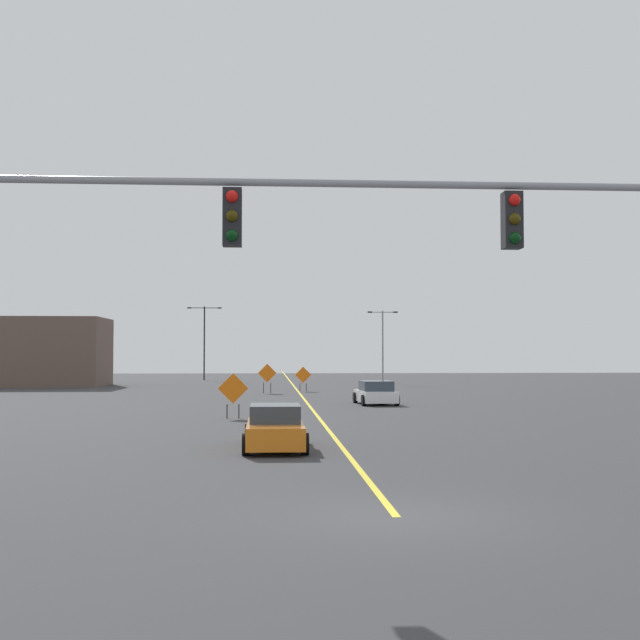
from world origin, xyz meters
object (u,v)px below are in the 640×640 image
construction_sign_median_far (267,374)px  traffic_signal_assembly (249,240)px  car_orange_distant (275,429)px  street_lamp_near_right (204,336)px  construction_sign_left_shoulder (233,390)px  car_white_passing (376,393)px  construction_sign_left_lane (303,376)px  street_lamp_far_left (383,340)px

construction_sign_median_far → traffic_signal_assembly: bearing=-90.3°
construction_sign_median_far → car_orange_distant: 35.13m
construction_sign_median_far → car_orange_distant: size_ratio=0.49×
street_lamp_near_right → construction_sign_left_shoulder: street_lamp_near_right is taller
street_lamp_near_right → car_white_passing: (13.39, -44.09, -4.25)m
traffic_signal_assembly → construction_sign_left_lane: bearing=86.4°
construction_sign_left_shoulder → construction_sign_left_lane: bearing=80.6°
street_lamp_far_left → street_lamp_near_right: bearing=148.8°
car_orange_distant → construction_sign_left_lane: bearing=86.2°
street_lamp_far_left → car_orange_distant: size_ratio=1.62×
construction_sign_left_lane → construction_sign_left_shoulder: 26.57m
construction_sign_left_lane → car_orange_distant: bearing=-93.8°
street_lamp_near_right → construction_sign_median_far: street_lamp_near_right is taller
construction_sign_median_far → car_white_passing: 14.94m
street_lamp_near_right → construction_sign_median_far: size_ratio=3.73×
car_white_passing → car_orange_distant: car_white_passing is taller
street_lamp_far_left → construction_sign_median_far: 22.68m
traffic_signal_assembly → car_orange_distant: (0.56, 10.69, -4.37)m
traffic_signal_assembly → car_white_passing: (6.59, 32.29, -4.35)m
street_lamp_far_left → car_orange_distant: (-11.11, -54.50, -3.68)m
traffic_signal_assembly → street_lamp_near_right: (-6.80, 76.38, -0.11)m
traffic_signal_assembly → car_white_passing: 33.24m
street_lamp_near_right → construction_sign_left_lane: street_lamp_near_right is taller
construction_sign_median_far → construction_sign_left_shoulder: construction_sign_median_far is taller
construction_sign_median_far → construction_sign_left_shoulder: (-1.52, -23.16, -0.12)m
construction_sign_left_lane → car_orange_distant: size_ratio=0.43×
car_orange_distant → street_lamp_near_right: bearing=96.4°
street_lamp_near_right → construction_sign_left_shoulder: 54.14m
street_lamp_far_left → construction_sign_left_lane: 18.71m
street_lamp_near_right → construction_sign_left_lane: (9.87, -27.52, -3.68)m
construction_sign_left_shoulder → car_white_passing: construction_sign_left_shoulder is taller
construction_sign_left_shoulder → car_orange_distant: construction_sign_left_shoulder is taller
construction_sign_left_shoulder → car_white_passing: size_ratio=0.49×
street_lamp_far_left → construction_sign_left_shoulder: size_ratio=3.51×
traffic_signal_assembly → construction_sign_left_shoulder: 22.98m
construction_sign_left_lane → street_lamp_near_right: bearing=109.7°
street_lamp_near_right → traffic_signal_assembly: bearing=-84.9°
traffic_signal_assembly → car_orange_distant: size_ratio=3.48×
street_lamp_far_left → construction_sign_median_far: size_ratio=3.28×
construction_sign_median_far → car_white_passing: construction_sign_median_far is taller
street_lamp_near_right → construction_sign_left_shoulder: (5.55, -53.73, -3.60)m
traffic_signal_assembly → street_lamp_far_left: bearing=79.8°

